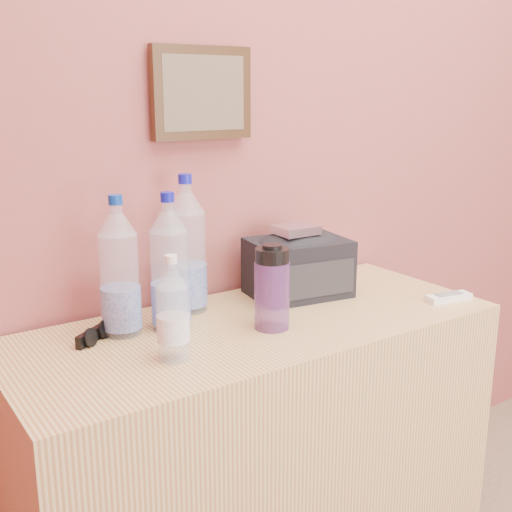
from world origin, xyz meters
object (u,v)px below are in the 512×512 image
Objects in this scene: pet_large_a at (170,270)px; nalgene_bottle at (272,287)px; sunglasses at (94,335)px; ac_remote at (449,297)px; pet_large_b at (120,274)px; pet_large_c at (187,251)px; foil_packet at (296,230)px; dresser at (256,460)px; pet_small at (173,314)px; toiletry_bag at (298,264)px.

pet_large_a is 0.26m from nalgene_bottle.
sunglasses is at bearing 171.94° from pet_large_a.
ac_remote is at bearing -50.69° from sunglasses.
pet_large_b is 0.94m from ac_remote.
ac_remote is (0.66, -0.35, -0.16)m from pet_large_c.
foil_packet is (0.62, 0.00, 0.19)m from sunglasses.
dresser is at bearing -21.10° from pet_large_b.
pet_large_a is at bearing 157.07° from dresser.
nalgene_bottle reaches higher than dresser.
pet_large_b reaches higher than foil_packet.
pet_large_b is (-0.12, 0.04, -0.00)m from pet_large_a.
sunglasses is 1.00m from ac_remote.
nalgene_bottle is at bearing -140.18° from foil_packet.
pet_large_c is at bearing 118.04° from dresser.
nalgene_bottle is at bearing 7.04° from pet_small.
toiletry_bag is (0.33, -0.06, -0.07)m from pet_large_c.
toiletry_bag is (-0.33, 0.29, 0.09)m from ac_remote.
pet_large_b is (-0.32, 0.12, 0.56)m from dresser.
pet_small is at bearing -157.55° from foil_packet.
pet_large_a is at bearing 173.14° from ac_remote.
toiletry_bag is 2.43× the size of foil_packet.
pet_large_c is (-0.10, 0.19, 0.58)m from dresser.
pet_small is (-0.08, -0.18, -0.05)m from pet_large_a.
pet_large_c reaches higher than nalgene_bottle.
sunglasses is at bearing -170.17° from toiletry_bag.
dresser is 3.46× the size of pet_large_c.
pet_large_c is 1.72× the size of nalgene_bottle.
pet_large_b is 0.16m from sunglasses.
nalgene_bottle is 0.79× the size of toiletry_bag.
pet_large_c is 0.77m from ac_remote.
pet_large_b is 3.05× the size of foil_packet.
foil_packet reaches higher than sunglasses.
pet_large_c is 0.34m from sunglasses.
pet_large_c is at bearing 167.12° from foil_packet.
foil_packet is at bearing -12.88° from pet_large_c.
pet_large_b is 0.22m from pet_small.
foil_packet is (0.54, -0.01, 0.05)m from pet_large_b.
sunglasses is 0.90× the size of ac_remote.
pet_large_a is at bearing -175.87° from foil_packet.
toiletry_bag is at bearing -10.46° from pet_large_c.
nalgene_bottle is (0.30, 0.04, 0.00)m from pet_small.
dresser is at bearing 17.62° from pet_small.
dresser is at bearing -22.93° from pet_large_a.
pet_large_b is 2.83× the size of sunglasses.
nalgene_bottle is 1.78× the size of sunglasses.
ac_remote is (0.55, -0.11, -0.10)m from nalgene_bottle.
ac_remote is (0.56, -0.16, 0.42)m from dresser.
pet_large_b is at bearing 99.27° from pet_small.
pet_large_c is 0.35m from toiletry_bag.
pet_small is 0.87× the size of toiletry_bag.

